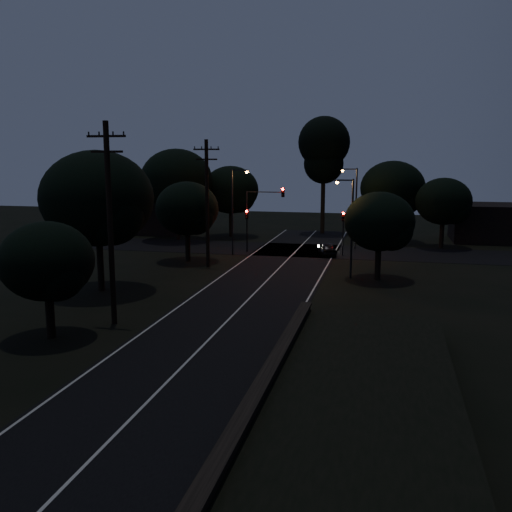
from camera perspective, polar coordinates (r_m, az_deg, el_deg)
The scene contains 23 objects.
ground at distance 18.05m, azimuth -18.77°, elevation -21.18°, with size 160.00×160.00×0.00m, color black.
road_surface at distance 45.84m, azimuth 2.01°, elevation -1.56°, with size 60.00×70.00×0.03m.
retaining_wall at distance 18.14m, azimuth 9.36°, elevation -18.34°, with size 6.93×26.00×1.60m.
utility_pole_mid at distance 31.72m, azimuth -14.41°, elevation 3.44°, with size 2.20×0.30×11.00m.
utility_pole_far at distance 47.41m, azimuth -4.91°, elevation 5.48°, with size 2.20×0.30×10.50m.
tree_left_b at distance 30.26m, azimuth -20.03°, elevation -0.72°, with size 4.71×4.71×5.99m.
tree_left_c at distance 39.67m, azimuth -15.35°, elevation 5.32°, with size 7.59×7.59×9.59m.
tree_left_d at distance 50.01m, azimuth -6.75°, elevation 4.59°, with size 5.52×5.52×7.00m.
tree_far_nw at distance 65.30m, azimuth -2.40°, elevation 6.51°, with size 6.37×6.37×8.07m.
tree_far_w at distance 62.94m, azimuth -7.77°, elevation 7.43°, with size 7.81×7.81×9.96m.
tree_far_ne at distance 62.93m, azimuth 13.73°, elevation 6.46°, with size 6.86×6.86×8.68m.
tree_far_e at distance 60.29m, azimuth 18.44°, elevation 5.08°, with size 5.55×5.55×7.04m.
tree_right_a at distance 43.14m, azimuth 12.47°, elevation 3.22°, with size 5.19×5.19×6.59m.
tall_pine at distance 68.39m, azimuth 6.81°, elevation 10.54°, with size 6.06×6.06×13.76m.
building_left at distance 71.31m, azimuth -10.67°, elevation 4.20°, with size 10.00×8.00×4.40m, color black.
building_right at distance 67.33m, azimuth 22.77°, elevation 3.09°, with size 9.00×7.00×4.00m, color black.
signal_left at distance 54.93m, azimuth -0.91°, elevation 3.35°, with size 0.28×0.35×4.10m.
signal_right at distance 53.48m, azimuth 8.71°, elevation 3.06°, with size 0.28×0.35×4.10m.
signal_mast at distance 54.40m, azimuth 0.81°, elevation 4.88°, with size 3.70×0.35×6.25m.
streetlight_a at distance 53.01m, azimuth -2.18°, elevation 5.06°, with size 1.66×0.26×8.00m.
streetlight_b at distance 57.24m, azimuth 9.78°, elevation 5.29°, with size 1.66×0.26×8.00m.
streetlight_c at distance 43.32m, azimuth 9.36°, elevation 3.45°, with size 1.46×0.26×7.50m.
car at distance 53.73m, azimuth 7.15°, elevation 0.71°, with size 1.39×3.46×1.18m, color black.
Camera 1 is at (8.56, -12.96, 9.19)m, focal length 40.00 mm.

